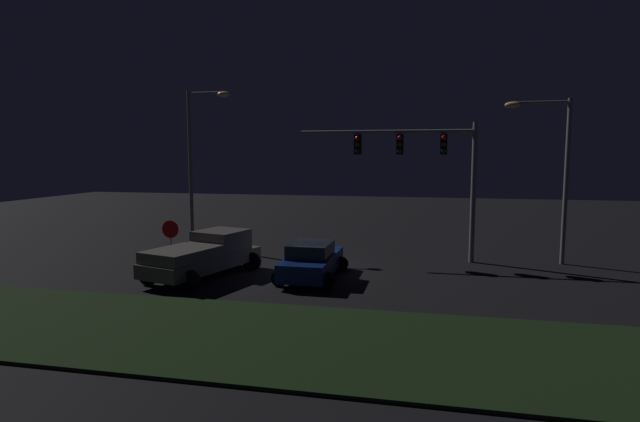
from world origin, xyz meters
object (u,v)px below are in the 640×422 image
Objects in this scene: street_lamp_left at (198,150)px; stop_sign at (171,236)px; car_sedan at (312,261)px; traffic_signal_gantry at (420,157)px; street_lamp_right at (552,159)px; pickup_truck at (206,253)px.

street_lamp_left is 7.05m from stop_sign.
stop_sign is (-6.18, -0.06, 0.82)m from car_sedan.
traffic_signal_gantry reaches higher than car_sedan.
street_lamp_right is at bearing -62.59° from car_sedan.
street_lamp_right is (5.88, 0.47, -0.08)m from traffic_signal_gantry.
stop_sign is (1.43, -5.82, -3.71)m from street_lamp_left.
street_lamp_left is at bearing 103.83° from stop_sign.
traffic_signal_gantry is at bearing -5.33° from street_lamp_left.
street_lamp_left reaches higher than pickup_truck.
pickup_truck is at bearing 97.69° from car_sedan.
street_lamp_left is 17.67m from street_lamp_right.
pickup_truck is at bearing -62.68° from street_lamp_left.
traffic_signal_gantry is 5.90m from street_lamp_right.
stop_sign is at bearing 90.90° from car_sedan.
pickup_truck is 10.71m from traffic_signal_gantry.
pickup_truck is 0.76× the size of street_lamp_right.
traffic_signal_gantry reaches higher than stop_sign.
car_sedan is at bearing -66.88° from pickup_truck.
pickup_truck is at bearing -148.43° from traffic_signal_gantry.
stop_sign is at bearing 90.51° from pickup_truck.
car_sedan is 0.52× the size of street_lamp_left.
car_sedan is 11.98m from street_lamp_right.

